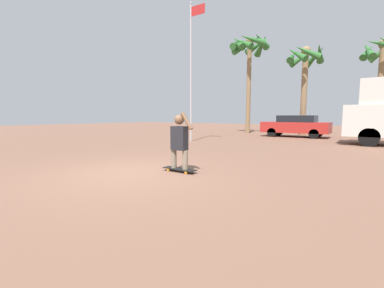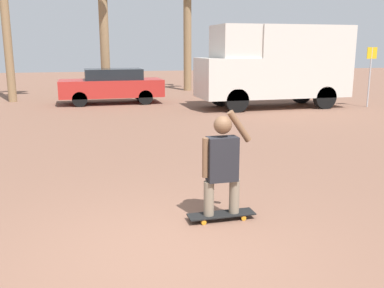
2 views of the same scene
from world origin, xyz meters
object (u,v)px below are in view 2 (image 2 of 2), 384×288
(camper_van, at_px, (276,64))
(parked_car_red, at_px, (112,85))
(street_sign, at_px, (370,69))
(skateboard, at_px, (221,215))
(person_skateboarder, at_px, (222,160))

(camper_van, height_order, parked_car_red, camper_van)
(parked_car_red, relative_size, street_sign, 1.83)
(skateboard, xyz_separation_m, street_sign, (9.36, 9.42, 1.43))
(skateboard, height_order, camper_van, camper_van)
(skateboard, xyz_separation_m, parked_car_red, (-0.39, 13.20, 0.70))
(skateboard, relative_size, street_sign, 0.40)
(street_sign, bearing_deg, skateboard, -134.84)
(skateboard, distance_m, street_sign, 13.36)
(person_skateboarder, distance_m, parked_car_red, 13.20)
(skateboard, bearing_deg, street_sign, 45.16)
(parked_car_red, bearing_deg, camper_van, -25.15)
(person_skateboarder, bearing_deg, skateboard, -0.00)
(skateboard, relative_size, camper_van, 0.16)
(camper_van, xyz_separation_m, street_sign, (3.62, -0.90, -0.21))
(parked_car_red, distance_m, street_sign, 10.49)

